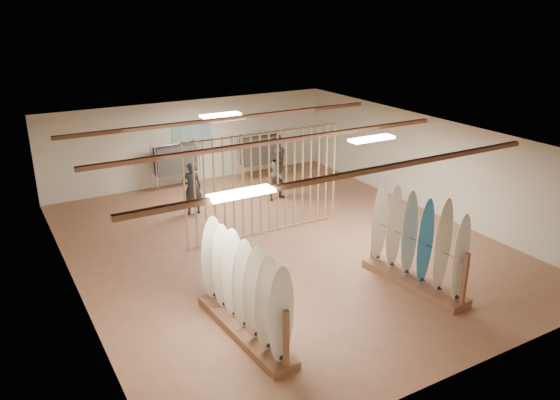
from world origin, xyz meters
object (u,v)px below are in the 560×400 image
clothing_rack_b (260,150)px  shopper_b (281,170)px  clothing_rack_a (176,159)px  rack_right (416,255)px  rack_left (244,301)px  shopper_a (192,185)px

clothing_rack_b → shopper_b: (-0.38, -2.05, -0.12)m
clothing_rack_a → clothing_rack_b: clothing_rack_b is taller
rack_right → clothing_rack_a: size_ratio=1.69×
rack_left → clothing_rack_a: rack_left is taller
rack_left → shopper_b: 7.43m
shopper_a → shopper_b: (2.84, -0.21, 0.06)m
rack_right → clothing_rack_b: size_ratio=1.64×
clothing_rack_a → shopper_a: (-0.33, -2.28, -0.14)m
shopper_a → shopper_b: 2.85m
clothing_rack_a → clothing_rack_b: (2.89, -0.44, 0.03)m
rack_left → shopper_b: rack_left is taller
clothing_rack_b → shopper_a: size_ratio=0.92×
shopper_a → shopper_b: size_ratio=0.94×
rack_right → shopper_a: bearing=107.0°
rack_left → clothing_rack_a: size_ratio=1.84×
clothing_rack_a → shopper_a: shopper_a is taller
shopper_a → clothing_rack_a: bearing=-91.6°
rack_left → shopper_a: 6.45m
rack_right → rack_left: bearing=172.4°
clothing_rack_b → shopper_a: (-3.22, -1.84, -0.17)m
clothing_rack_b → shopper_a: 3.72m
rack_right → clothing_rack_b: rack_right is taller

